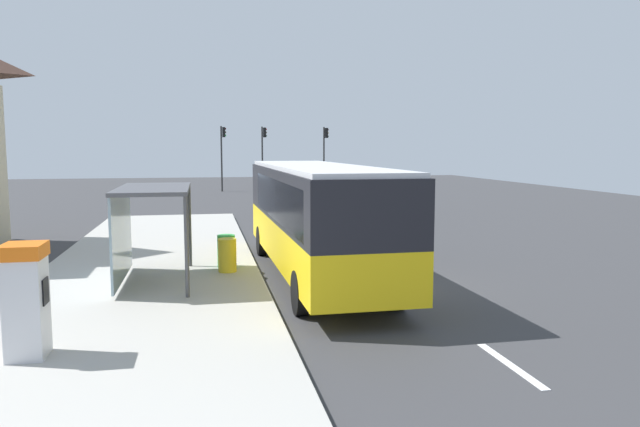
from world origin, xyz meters
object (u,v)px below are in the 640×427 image
object	(u,v)px
sedan_near	(293,184)
traffic_light_far_side	(223,148)
recycling_bin_yellow	(227,255)
bus_shelter	(142,209)
ticket_machine	(26,300)
traffic_light_median	(263,148)
white_van	(329,189)
recycling_bin_green	(226,251)
traffic_light_near_side	(325,149)
bus	(316,213)

from	to	relation	value
sedan_near	traffic_light_far_side	world-z (taller)	traffic_light_far_side
recycling_bin_yellow	bus_shelter	world-z (taller)	bus_shelter
ticket_machine	traffic_light_median	bearing A→B (deg)	78.75
traffic_light_median	white_van	bearing A→B (deg)	-84.46
sedan_near	recycling_bin_yellow	bearing A→B (deg)	-102.12
ticket_machine	bus_shelter	bearing A→B (deg)	75.92
recycling_bin_green	recycling_bin_yellow	bearing A→B (deg)	-90.00
recycling_bin_green	traffic_light_near_side	world-z (taller)	traffic_light_near_side
recycling_bin_yellow	traffic_light_median	size ratio (longest dim) A/B	0.17
bus	recycling_bin_yellow	world-z (taller)	bus
white_van	recycling_bin_green	distance (m)	16.76
recycling_bin_yellow	recycling_bin_green	size ratio (longest dim) A/B	1.00
recycling_bin_green	bus_shelter	bearing A→B (deg)	-144.52
white_van	recycling_bin_green	xyz separation A→B (m)	(-6.40, -15.47, -0.69)
traffic_light_far_side	traffic_light_median	world-z (taller)	traffic_light_median
ticket_machine	white_van	bearing A→B (deg)	66.11
traffic_light_median	bus_shelter	size ratio (longest dim) A/B	1.37
white_van	ticket_machine	bearing A→B (deg)	-113.89
bus	bus_shelter	world-z (taller)	bus
bus	bus_shelter	bearing A→B (deg)	-174.47
bus_shelter	recycling_bin_yellow	bearing A→B (deg)	21.62
bus	recycling_bin_yellow	size ratio (longest dim) A/B	11.62
ticket_machine	traffic_light_median	distance (m)	42.06
sedan_near	ticket_machine	size ratio (longest dim) A/B	2.31
white_van	bus_shelter	distance (m)	19.11
bus	traffic_light_far_side	xyz separation A→B (m)	(-1.39, 34.40, 1.76)
white_van	recycling_bin_yellow	size ratio (longest dim) A/B	5.55
bus	bus_shelter	xyz separation A→B (m)	(-4.70, -0.45, 0.25)
traffic_light_far_side	bus_shelter	xyz separation A→B (m)	(-3.31, -34.85, -1.50)
traffic_light_far_side	traffic_light_median	size ratio (longest dim) A/B	1.00
bus	recycling_bin_green	distance (m)	2.98
traffic_light_near_side	sedan_near	bearing A→B (deg)	-137.67
recycling_bin_green	traffic_light_far_side	xyz separation A→B (m)	(1.09, 33.28, 2.94)
bus	ticket_machine	world-z (taller)	bus
bus_shelter	recycling_bin_green	bearing A→B (deg)	35.48
recycling_bin_yellow	sedan_near	bearing A→B (deg)	77.88
sedan_near	traffic_light_median	distance (m)	5.65
ticket_machine	traffic_light_median	size ratio (longest dim) A/B	0.36
recycling_bin_green	traffic_light_far_side	size ratio (longest dim) A/B	0.17
ticket_machine	traffic_light_near_side	size ratio (longest dim) A/B	0.36
white_van	bus_shelter	world-z (taller)	bus_shelter
traffic_light_near_side	recycling_bin_yellow	bearing A→B (deg)	-106.29
recycling_bin_green	traffic_light_near_side	distance (m)	34.02
bus	ticket_machine	distance (m)	8.56
bus	sedan_near	world-z (taller)	bus
recycling_bin_green	traffic_light_far_side	distance (m)	33.42
sedan_near	bus_shelter	bearing A→B (deg)	-105.63
ticket_machine	traffic_light_median	xyz separation A→B (m)	(8.19, 41.18, 2.43)
sedan_near	bus_shelter	size ratio (longest dim) A/B	1.12
recycling_bin_green	traffic_light_median	size ratio (longest dim) A/B	0.17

